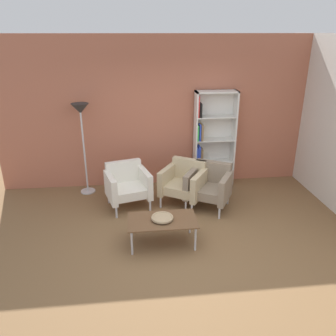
{
  "coord_description": "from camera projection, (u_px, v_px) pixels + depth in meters",
  "views": [
    {
      "loc": [
        -0.65,
        -4.04,
        2.94
      ],
      "look_at": [
        -0.1,
        0.84,
        0.95
      ],
      "focal_mm": 36.32,
      "sensor_mm": 36.0,
      "label": 1
    }
  ],
  "objects": [
    {
      "name": "coffee_table_low",
      "position": [
        162.0,
        222.0,
        4.93
      ],
      "size": [
        1.0,
        0.56,
        0.4
      ],
      "color": "brown",
      "rests_on": "ground_plane"
    },
    {
      "name": "brick_back_panel",
      "position": [
        164.0,
        113.0,
        6.61
      ],
      "size": [
        6.4,
        0.12,
        2.9
      ],
      "primitive_type": "cube",
      "color": "#B2664C",
      "rests_on": "ground_plane"
    },
    {
      "name": "floor_lamp_torchiere",
      "position": [
        81.0,
        120.0,
        6.14
      ],
      "size": [
        0.32,
        0.32,
        1.74
      ],
      "color": "silver",
      "rests_on": "ground_plane"
    },
    {
      "name": "bookshelf_tall",
      "position": [
        211.0,
        140.0,
        6.71
      ],
      "size": [
        0.8,
        0.3,
        1.9
      ],
      "color": "silver",
      "rests_on": "ground_plane"
    },
    {
      "name": "armchair_by_bookshelf",
      "position": [
        127.0,
        185.0,
        6.0
      ],
      "size": [
        0.86,
        0.82,
        0.78
      ],
      "rotation": [
        0.0,
        0.0,
        0.27
      ],
      "color": "white",
      "rests_on": "ground_plane"
    },
    {
      "name": "armchair_corner_red",
      "position": [
        184.0,
        182.0,
        6.1
      ],
      "size": [
        0.94,
        0.92,
        0.78
      ],
      "rotation": [
        0.0,
        0.0,
        -0.56
      ],
      "color": "#C6B289",
      "rests_on": "ground_plane"
    },
    {
      "name": "armchair_spare_guest",
      "position": [
        209.0,
        185.0,
        5.98
      ],
      "size": [
        0.93,
        0.91,
        0.78
      ],
      "rotation": [
        0.0,
        0.0,
        -0.52
      ],
      "color": "gray",
      "rests_on": "ground_plane"
    },
    {
      "name": "ground_plane",
      "position": [
        181.0,
        250.0,
        4.89
      ],
      "size": [
        8.32,
        8.32,
        0.0
      ],
      "primitive_type": "plane",
      "color": "brown"
    },
    {
      "name": "decorative_bowl",
      "position": [
        162.0,
        218.0,
        4.9
      ],
      "size": [
        0.32,
        0.32,
        0.05
      ],
      "color": "tan",
      "rests_on": "coffee_table_low"
    }
  ]
}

